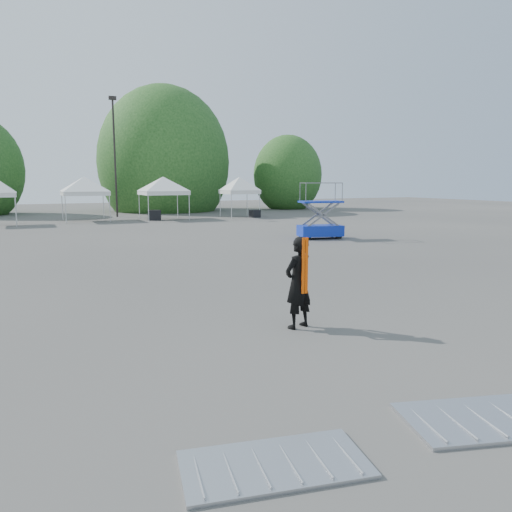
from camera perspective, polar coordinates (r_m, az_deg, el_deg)
name	(u,v)px	position (r m, az deg, el deg)	size (l,w,h in m)	color
ground	(226,309)	(12.05, -3.45, -6.03)	(120.00, 120.00, 0.00)	#474442
light_pole_east	(115,150)	(43.52, -15.86, 11.58)	(0.60, 0.25, 9.80)	black
tree_mid_e	(164,162)	(51.61, -10.46, 10.50)	(5.12, 5.12, 7.79)	#382314
tree_far_e	(287,175)	(54.59, 3.62, 9.24)	(3.84, 3.84, 5.84)	#382314
tent_e	(84,180)	(39.85, -19.05, 8.20)	(4.62, 4.62, 3.88)	silver
tent_f	(163,180)	(39.91, -10.58, 8.52)	(4.75, 4.75, 3.88)	silver
tent_g	(239,180)	(41.93, -1.91, 8.66)	(3.83, 3.83, 3.88)	silver
man	(298,283)	(10.33, 4.86, -3.05)	(0.80, 0.65, 1.92)	black
scissor_lift	(321,211)	(26.43, 7.39, 5.17)	(2.45, 1.58, 2.93)	#0C24A3
barrier_left	(274,464)	(5.82, 2.13, -22.62)	(2.16, 1.36, 0.06)	#A6A8AE
barrier_mid	(495,418)	(7.39, 25.63, -16.31)	(2.58, 1.77, 0.07)	#A6A8AE
crate_mid	(154,215)	(39.30, -11.54, 4.59)	(1.00, 0.78, 0.78)	black
crate_east	(255,214)	(41.35, -0.14, 4.85)	(0.79, 0.62, 0.62)	black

